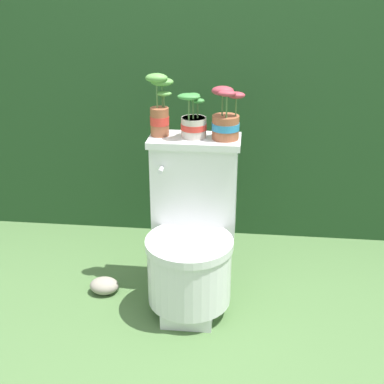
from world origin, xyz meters
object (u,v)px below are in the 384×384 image
Objects in this scene: toilet at (192,236)px; potted_plant_left at (160,108)px; potted_plant_midleft at (193,122)px; garden_stone at (104,286)px; potted_plant_middle at (226,120)px.

toilet is 2.77× the size of potted_plant_left.
toilet is 0.51m from potted_plant_midleft.
potted_plant_left is 0.90m from garden_stone.
potted_plant_left is 1.19× the size of potted_plant_middle.
potted_plant_midleft reaches higher than garden_stone.
potted_plant_middle reaches higher than potted_plant_midleft.
garden_stone is at bearing -168.48° from potted_plant_middle.
garden_stone is (-0.42, -0.12, -0.79)m from potted_plant_midleft.
potted_plant_left is at bearing 173.92° from potted_plant_midleft.
potted_plant_left is at bearing 136.62° from toilet.
toilet is at bearing -43.38° from potted_plant_left.
potted_plant_left is (-0.16, 0.15, 0.55)m from toilet.
potted_plant_midleft reaches higher than toilet.
toilet is 3.73× the size of potted_plant_midleft.
potted_plant_left reaches higher than potted_plant_midleft.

